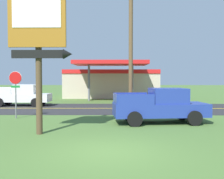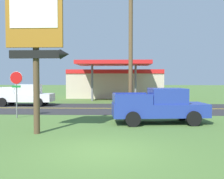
{
  "view_description": "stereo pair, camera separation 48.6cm",
  "coord_description": "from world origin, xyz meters",
  "px_view_note": "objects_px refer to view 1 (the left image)",
  "views": [
    {
      "loc": [
        0.23,
        -9.04,
        2.52
      ],
      "look_at": [
        0.0,
        8.0,
        1.8
      ],
      "focal_mm": 42.75,
      "sensor_mm": 36.0,
      "label": 1
    },
    {
      "loc": [
        0.71,
        -9.02,
        2.52
      ],
      "look_at": [
        0.0,
        8.0,
        1.8
      ],
      "focal_mm": 42.75,
      "sensor_mm": 36.0,
      "label": 2
    }
  ],
  "objects_px": {
    "utility_pole": "(131,42)",
    "pickup_white_on_road": "(22,95)",
    "stop_sign": "(16,86)",
    "motel_sign": "(39,34)",
    "pickup_blue_parked_on_lawn": "(161,106)",
    "gas_station": "(111,83)"
  },
  "relations": [
    {
      "from": "motel_sign",
      "to": "pickup_blue_parked_on_lawn",
      "type": "relative_size",
      "value": 1.24
    },
    {
      "from": "pickup_blue_parked_on_lawn",
      "to": "pickup_white_on_road",
      "type": "relative_size",
      "value": 1.03
    },
    {
      "from": "utility_pole",
      "to": "pickup_blue_parked_on_lawn",
      "type": "xyz_separation_m",
      "value": [
        1.61,
        -1.82,
        -3.83
      ]
    },
    {
      "from": "stop_sign",
      "to": "pickup_blue_parked_on_lawn",
      "type": "relative_size",
      "value": 0.55
    },
    {
      "from": "pickup_blue_parked_on_lawn",
      "to": "pickup_white_on_road",
      "type": "height_order",
      "value": "same"
    },
    {
      "from": "motel_sign",
      "to": "gas_station",
      "type": "distance_m",
      "value": 23.64
    },
    {
      "from": "stop_sign",
      "to": "pickup_white_on_road",
      "type": "xyz_separation_m",
      "value": [
        -2.25,
        7.47,
        -1.06
      ]
    },
    {
      "from": "stop_sign",
      "to": "utility_pole",
      "type": "bearing_deg",
      "value": 1.58
    },
    {
      "from": "stop_sign",
      "to": "pickup_blue_parked_on_lawn",
      "type": "distance_m",
      "value": 9.04
    },
    {
      "from": "gas_station",
      "to": "pickup_white_on_road",
      "type": "xyz_separation_m",
      "value": [
        -7.97,
        -11.06,
        -0.98
      ]
    },
    {
      "from": "pickup_blue_parked_on_lawn",
      "to": "pickup_white_on_road",
      "type": "distance_m",
      "value": 14.32
    },
    {
      "from": "motel_sign",
      "to": "pickup_white_on_road",
      "type": "xyz_separation_m",
      "value": [
        -5.13,
        12.27,
        -3.5
      ]
    },
    {
      "from": "pickup_white_on_road",
      "to": "pickup_blue_parked_on_lawn",
      "type": "bearing_deg",
      "value": -39.35
    },
    {
      "from": "motel_sign",
      "to": "pickup_blue_parked_on_lawn",
      "type": "distance_m",
      "value": 7.6
    },
    {
      "from": "utility_pole",
      "to": "pickup_blue_parked_on_lawn",
      "type": "distance_m",
      "value": 4.54
    },
    {
      "from": "utility_pole",
      "to": "pickup_white_on_road",
      "type": "xyz_separation_m",
      "value": [
        -9.47,
        7.27,
        -3.83
      ]
    },
    {
      "from": "stop_sign",
      "to": "pickup_blue_parked_on_lawn",
      "type": "height_order",
      "value": "stop_sign"
    },
    {
      "from": "gas_station",
      "to": "stop_sign",
      "type": "bearing_deg",
      "value": -107.15
    },
    {
      "from": "gas_station",
      "to": "motel_sign",
      "type": "bearing_deg",
      "value": -96.93
    },
    {
      "from": "pickup_blue_parked_on_lawn",
      "to": "stop_sign",
      "type": "bearing_deg",
      "value": 169.62
    },
    {
      "from": "stop_sign",
      "to": "gas_station",
      "type": "distance_m",
      "value": 19.39
    },
    {
      "from": "motel_sign",
      "to": "stop_sign",
      "type": "xyz_separation_m",
      "value": [
        -2.88,
        4.8,
        -2.44
      ]
    }
  ]
}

